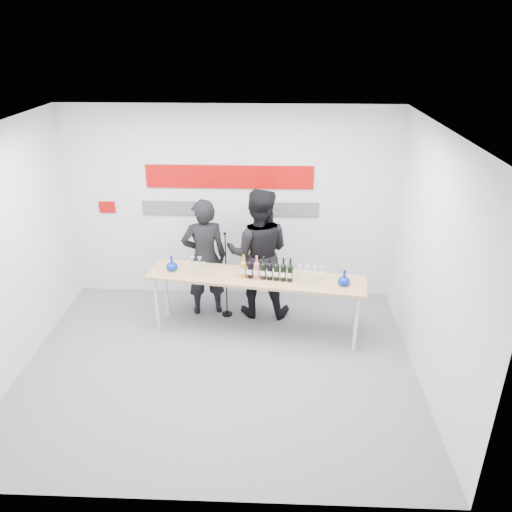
# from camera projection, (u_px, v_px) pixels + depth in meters

# --- Properties ---
(ground) EXTENTS (5.00, 5.00, 0.00)m
(ground) POSITION_uv_depth(u_px,v_px,m) (219.00, 366.00, 6.42)
(ground) COLOR slate
(ground) RESTS_ON ground
(back_wall) EXTENTS (5.00, 0.04, 3.00)m
(back_wall) POSITION_uv_depth(u_px,v_px,m) (230.00, 205.00, 7.60)
(back_wall) COLOR silver
(back_wall) RESTS_ON ground
(signage) EXTENTS (3.38, 0.02, 0.79)m
(signage) POSITION_uv_depth(u_px,v_px,m) (226.00, 186.00, 7.45)
(signage) COLOR #A90807
(signage) RESTS_ON back_wall
(tasting_table) EXTENTS (3.02, 1.01, 0.89)m
(tasting_table) POSITION_uv_depth(u_px,v_px,m) (256.00, 281.00, 6.80)
(tasting_table) COLOR tan
(tasting_table) RESTS_ON ground
(wine_bottles) EXTENTS (0.71, 0.18, 0.33)m
(wine_bottles) POSITION_uv_depth(u_px,v_px,m) (267.00, 268.00, 6.63)
(wine_bottles) COLOR #BF7F19
(wine_bottles) RESTS_ON tasting_table
(decanter_left) EXTENTS (0.16, 0.16, 0.21)m
(decanter_left) POSITION_uv_depth(u_px,v_px,m) (172.00, 263.00, 6.91)
(decanter_left) COLOR #081F95
(decanter_left) RESTS_ON tasting_table
(decanter_right) EXTENTS (0.16, 0.16, 0.21)m
(decanter_right) POSITION_uv_depth(u_px,v_px,m) (344.00, 277.00, 6.51)
(decanter_right) COLOR #081F95
(decanter_right) RESTS_ON tasting_table
(glasses_left) EXTENTS (0.26, 0.25, 0.18)m
(glasses_left) POSITION_uv_depth(u_px,v_px,m) (196.00, 266.00, 6.86)
(glasses_left) COLOR silver
(glasses_left) RESTS_ON tasting_table
(glasses_right) EXTENTS (0.38, 0.27, 0.18)m
(glasses_right) POSITION_uv_depth(u_px,v_px,m) (310.00, 275.00, 6.61)
(glasses_right) COLOR silver
(glasses_right) RESTS_ON tasting_table
(presenter_left) EXTENTS (0.74, 0.57, 1.80)m
(presenter_left) POSITION_uv_depth(u_px,v_px,m) (205.00, 258.00, 7.30)
(presenter_left) COLOR black
(presenter_left) RESTS_ON ground
(presenter_right) EXTENTS (0.99, 0.79, 1.96)m
(presenter_right) POSITION_uv_depth(u_px,v_px,m) (258.00, 254.00, 7.24)
(presenter_right) COLOR black
(presenter_right) RESTS_ON ground
(mic_stand) EXTENTS (0.16, 0.16, 1.36)m
(mic_stand) POSITION_uv_depth(u_px,v_px,m) (227.00, 291.00, 7.39)
(mic_stand) COLOR black
(mic_stand) RESTS_ON ground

